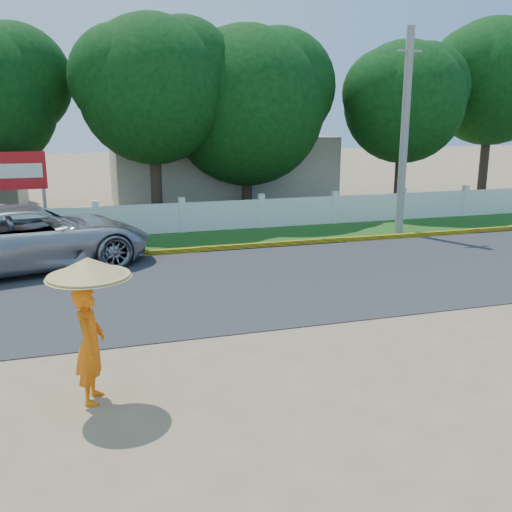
{
  "coord_description": "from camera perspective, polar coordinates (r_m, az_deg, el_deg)",
  "views": [
    {
      "loc": [
        -3.36,
        -9.06,
        4.16
      ],
      "look_at": [
        0.0,
        2.0,
        1.3
      ],
      "focal_mm": 40.0,
      "sensor_mm": 36.0,
      "label": 1
    }
  ],
  "objects": [
    {
      "name": "grass_verge",
      "position": [
        19.55,
        -6.62,
        1.56
      ],
      "size": [
        60.0,
        3.5,
        0.03
      ],
      "primitive_type": "cube",
      "color": "#2D601E",
      "rests_on": "ground"
    },
    {
      "name": "monk_with_parasol",
      "position": [
        8.6,
        -16.35,
        -5.13
      ],
      "size": [
        1.21,
        1.21,
        2.21
      ],
      "color": "orange",
      "rests_on": "ground"
    },
    {
      "name": "utility_pole",
      "position": [
        20.94,
        14.63,
        11.75
      ],
      "size": [
        0.28,
        0.28,
        7.07
      ],
      "primitive_type": "cylinder",
      "color": "gray",
      "rests_on": "ground"
    },
    {
      "name": "building_near",
      "position": [
        27.92,
        -3.69,
        8.6
      ],
      "size": [
        10.0,
        6.0,
        3.2
      ],
      "primitive_type": "cube",
      "color": "#B7AD99",
      "rests_on": "ground"
    },
    {
      "name": "vehicle",
      "position": [
        16.93,
        -21.36,
        1.79
      ],
      "size": [
        6.94,
        4.49,
        1.78
      ],
      "primitive_type": "imported",
      "rotation": [
        0.0,
        0.0,
        1.83
      ],
      "color": "#A3A4AB",
      "rests_on": "ground"
    },
    {
      "name": "tree_row",
      "position": [
        23.9,
        -5.33,
        15.39
      ],
      "size": [
        36.22,
        7.21,
        8.7
      ],
      "color": "#473828",
      "rests_on": "ground"
    },
    {
      "name": "road",
      "position": [
        14.57,
        -2.86,
        -2.67
      ],
      "size": [
        60.0,
        7.0,
        0.02
      ],
      "primitive_type": "cube",
      "color": "#38383A",
      "rests_on": "ground"
    },
    {
      "name": "curb",
      "position": [
        17.91,
        -5.63,
        0.66
      ],
      "size": [
        40.0,
        0.18,
        0.16
      ],
      "primitive_type": "cube",
      "color": "yellow",
      "rests_on": "ground"
    },
    {
      "name": "fence",
      "position": [
        20.85,
        -7.38,
        3.81
      ],
      "size": [
        40.0,
        0.1,
        1.1
      ],
      "primitive_type": "cube",
      "color": "silver",
      "rests_on": "ground"
    },
    {
      "name": "billboard",
      "position": [
        21.59,
        -23.52,
        7.39
      ],
      "size": [
        2.5,
        0.13,
        2.95
      ],
      "color": "gray",
      "rests_on": "ground"
    },
    {
      "name": "ground",
      "position": [
        10.52,
        3.21,
        -9.42
      ],
      "size": [
        120.0,
        120.0,
        0.0
      ],
      "primitive_type": "plane",
      "color": "#9E8460",
      "rests_on": "ground"
    }
  ]
}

